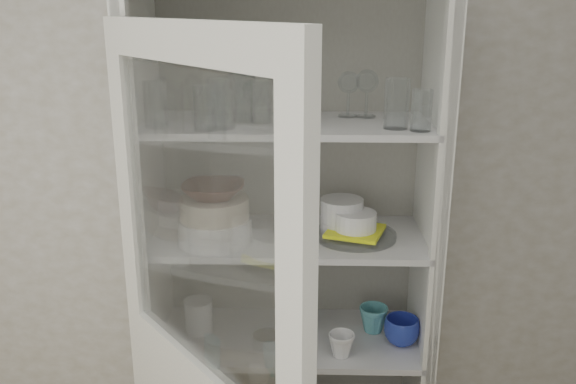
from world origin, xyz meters
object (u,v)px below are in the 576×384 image
at_px(goblet_0, 237,91).
at_px(measuring_cups, 267,340).
at_px(goblet_1, 281,89).
at_px(plate_stack_front, 215,230).
at_px(grey_bowl_stack, 342,215).
at_px(pantry_cabinet, 288,307).
at_px(goblet_2, 367,92).
at_px(mug_white, 341,345).
at_px(white_ramekin, 355,221).
at_px(mug_blue, 402,331).
at_px(mug_teal, 373,319).
at_px(yellow_trivet, 355,231).
at_px(plate_stack_back, 185,206).
at_px(terracotta_bowl, 214,191).
at_px(goblet_3, 348,92).
at_px(glass_platter, 355,235).
at_px(teal_jar, 295,320).
at_px(white_canister, 199,316).
at_px(cream_bowl, 214,208).

distance_m(goblet_0, measuring_cups, 0.89).
distance_m(goblet_1, plate_stack_front, 0.54).
bearing_deg(grey_bowl_stack, pantry_cabinet, 168.91).
relative_size(goblet_2, mug_white, 1.91).
distance_m(pantry_cabinet, goblet_0, 0.83).
bearing_deg(white_ramekin, mug_blue, -7.65).
bearing_deg(mug_teal, goblet_0, -177.30).
height_order(yellow_trivet, measuring_cups, yellow_trivet).
relative_size(goblet_1, mug_teal, 1.69).
height_order(plate_stack_back, measuring_cups, plate_stack_back).
bearing_deg(goblet_2, mug_white, -109.27).
distance_m(pantry_cabinet, mug_white, 0.28).
distance_m(goblet_1, terracotta_bowl, 0.43).
bearing_deg(mug_teal, goblet_1, 175.86).
bearing_deg(goblet_3, goblet_2, -7.25).
bearing_deg(goblet_0, white_ramekin, -16.67).
relative_size(terracotta_bowl, mug_white, 2.23).
bearing_deg(goblet_1, grey_bowl_stack, -22.76).
distance_m(pantry_cabinet, mug_teal, 0.32).
height_order(white_ramekin, grey_bowl_stack, grey_bowl_stack).
bearing_deg(mug_teal, glass_platter, -134.30).
relative_size(glass_platter, mug_white, 3.11).
relative_size(goblet_1, yellow_trivet, 1.00).
bearing_deg(mug_white, teal_jar, 133.04).
height_order(goblet_3, plate_stack_front, goblet_3).
height_order(plate_stack_back, mug_blue, plate_stack_back).
bearing_deg(goblet_2, measuring_cups, -155.20).
distance_m(goblet_1, white_canister, 0.89).
bearing_deg(plate_stack_front, glass_platter, 6.37).
relative_size(goblet_3, mug_blue, 1.33).
distance_m(goblet_1, grey_bowl_stack, 0.49).
relative_size(white_ramekin, measuring_cups, 1.43).
height_order(goblet_0, goblet_2, goblet_2).
bearing_deg(goblet_2, grey_bowl_stack, -146.21).
distance_m(plate_stack_front, white_canister, 0.40).
height_order(goblet_1, cream_bowl, goblet_1).
relative_size(plate_stack_front, teal_jar, 2.60).
relative_size(pantry_cabinet, cream_bowl, 9.05).
relative_size(goblet_3, teal_jar, 1.76).
relative_size(goblet_1, glass_platter, 0.63).
bearing_deg(goblet_3, white_canister, -172.55).
height_order(terracotta_bowl, grey_bowl_stack, terracotta_bowl).
xyz_separation_m(goblet_0, goblet_2, (0.44, -0.01, 0.00)).
distance_m(goblet_2, white_canister, 1.02).
bearing_deg(goblet_3, mug_blue, -34.18).
xyz_separation_m(goblet_1, measuring_cups, (-0.05, -0.20, -0.87)).
bearing_deg(cream_bowl, grey_bowl_stack, 14.23).
bearing_deg(yellow_trivet, goblet_1, 150.56).
bearing_deg(goblet_1, pantry_cabinet, -63.17).
distance_m(plate_stack_back, glass_platter, 0.65).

